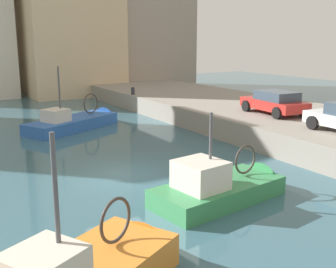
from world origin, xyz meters
The scene contains 6 objects.
water_surface centered at (0.00, 0.00, 0.00)m, with size 80.00×80.00×0.00m, color #386070.
quay_wall centered at (11.50, 0.00, 0.60)m, with size 9.00×56.00×1.20m, color gray.
fishing_boat_green centered at (2.04, -3.95, 0.15)m, with size 5.67×2.64×3.99m.
fishing_boat_blue centered at (1.50, 9.87, 0.09)m, with size 6.97×4.81×4.76m.
parked_car_red centered at (10.51, 2.39, 1.88)m, with size 2.28×4.08×1.30m.
mooring_bollard_mid centered at (7.35, 14.00, 1.48)m, with size 0.28×0.28×0.55m, color #2D2D33.
Camera 1 is at (-6.64, -14.60, 5.37)m, focal length 44.91 mm.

